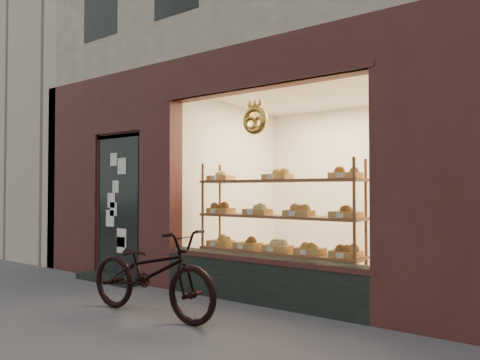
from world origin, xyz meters
The scene contains 4 objects.
ground centered at (0.00, 0.00, 0.00)m, with size 90.00×90.00×0.00m, color #53525A.
neighbor_left centered at (-9.60, 5.50, 4.50)m, with size 12.00×7.00×9.00m, color beige.
display_shelf centered at (0.45, 2.55, 0.83)m, with size 2.20×0.45×1.70m.
bicycle centered at (-0.23, 1.03, 0.46)m, with size 0.61×1.75×0.92m, color black.
Camera 1 is at (3.15, -2.19, 1.33)m, focal length 32.00 mm.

